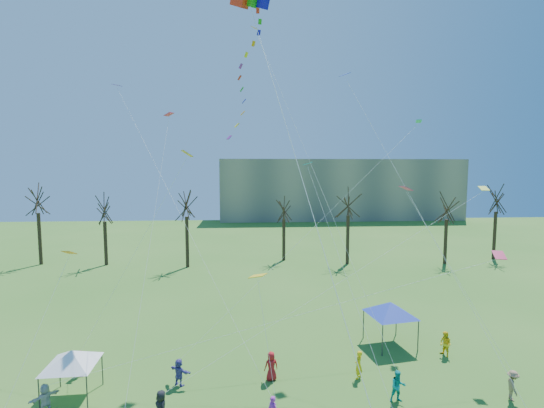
{
  "coord_description": "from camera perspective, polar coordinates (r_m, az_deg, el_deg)",
  "views": [
    {
      "loc": [
        -1.55,
        -13.72,
        12.77
      ],
      "look_at": [
        -0.32,
        5.0,
        11.0
      ],
      "focal_mm": 25.0,
      "sensor_mm": 36.0,
      "label": 1
    }
  ],
  "objects": [
    {
      "name": "distant_building",
      "position": [
        98.72,
        10.06,
        2.24
      ],
      "size": [
        60.0,
        14.0,
        15.0
      ],
      "primitive_type": "cube",
      "color": "gray",
      "rests_on": "ground"
    },
    {
      "name": "bare_tree_row",
      "position": [
        50.43,
        0.06,
        -0.96
      ],
      "size": [
        68.26,
        8.78,
        10.8
      ],
      "color": "black",
      "rests_on": "ground"
    },
    {
      "name": "big_box_kite",
      "position": [
        20.51,
        -3.21,
        18.75
      ],
      "size": [
        3.37,
        6.81,
        23.16
      ],
      "color": "red",
      "rests_on": "ground"
    },
    {
      "name": "canopy_tent_white",
      "position": [
        25.14,
        -27.97,
        -19.77
      ],
      "size": [
        3.68,
        3.68,
        2.76
      ],
      "color": "#3F3F44",
      "rests_on": "ground"
    },
    {
      "name": "canopy_tent_blue",
      "position": [
        29.55,
        17.4,
        -14.79
      ],
      "size": [
        4.19,
        4.19,
        3.19
      ],
      "color": "#3F3F44",
      "rests_on": "ground"
    },
    {
      "name": "festival_crowd",
      "position": [
        22.39,
        1.66,
        -26.81
      ],
      "size": [
        26.31,
        10.75,
        1.79
      ],
      "color": "#B11625",
      "rests_on": "ground"
    },
    {
      "name": "small_kites_aloft",
      "position": [
        24.78,
        3.32,
        5.61
      ],
      "size": [
        27.53,
        17.68,
        33.87
      ],
      "color": "orange",
      "rests_on": "ground"
    }
  ]
}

